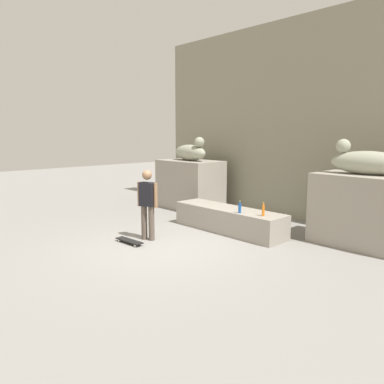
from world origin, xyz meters
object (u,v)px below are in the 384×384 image
(statue_reclining_left, at_px, (191,152))
(skater, at_px, (147,202))
(bottle_orange, at_px, (263,210))
(bottle_blue, at_px, (240,208))
(statue_reclining_right, at_px, (366,162))
(skateboard, at_px, (129,241))

(statue_reclining_left, height_order, skater, statue_reclining_left)
(statue_reclining_left, xyz_separation_m, skater, (2.07, -3.28, -0.97))
(skater, xyz_separation_m, bottle_orange, (1.96, 1.86, -0.17))
(skater, distance_m, bottle_orange, 2.71)
(skater, height_order, bottle_blue, skater)
(statue_reclining_left, relative_size, statue_reclining_right, 1.01)
(skater, distance_m, skateboard, 1.00)
(statue_reclining_right, height_order, bottle_blue, statue_reclining_right)
(skater, relative_size, bottle_blue, 5.59)
(statue_reclining_right, height_order, skater, statue_reclining_right)
(statue_reclining_right, relative_size, skateboard, 2.04)
(statue_reclining_left, relative_size, skateboard, 2.06)
(statue_reclining_right, bearing_deg, bottle_blue, 27.21)
(statue_reclining_left, bearing_deg, bottle_orange, -9.42)
(bottle_orange, distance_m, bottle_blue, 0.60)
(skateboard, height_order, bottle_blue, bottle_blue)
(skateboard, bearing_deg, bottle_orange, 45.89)
(statue_reclining_right, distance_m, bottle_blue, 2.98)
(bottle_orange, bearing_deg, bottle_blue, -166.48)
(bottle_blue, bearing_deg, bottle_orange, 13.52)
(statue_reclining_left, bearing_deg, skater, -47.75)
(skater, height_order, bottle_orange, skater)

